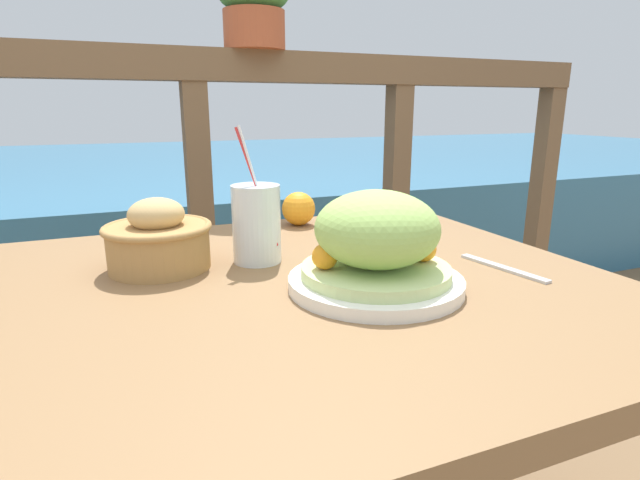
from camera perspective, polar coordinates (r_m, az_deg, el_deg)
The scene contains 8 objects.
patio_table at distance 0.85m, azimuth -4.54°, elevation -10.58°, with size 1.10×0.91×0.71m.
railing_fence at distance 1.54m, azimuth -13.69°, elevation 6.88°, with size 2.80×0.08×1.15m.
sea_backdrop at distance 4.08m, azimuth -18.83°, elevation 4.48°, with size 12.00×4.00×0.60m.
salad_plate at distance 0.77m, azimuth 6.46°, elevation -0.80°, with size 0.28×0.28×0.16m.
drink_glass at distance 0.92m, azimuth -7.05°, elevation 1.90°, with size 0.09×0.09×0.25m.
bread_basket at distance 0.92m, azimuth -17.99°, elevation 0.07°, with size 0.19×0.19×0.13m.
knife at distance 0.94m, azimuth 20.18°, elevation -3.00°, with size 0.05×0.18×0.00m.
orange_near_basket at distance 1.20m, azimuth -2.47°, elevation 3.60°, with size 0.08×0.08×0.08m.
Camera 1 is at (-0.23, -0.73, 0.98)m, focal length 28.00 mm.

